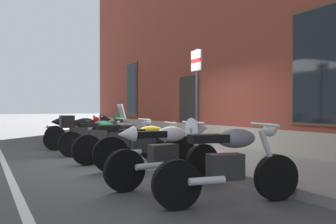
{
  "coord_description": "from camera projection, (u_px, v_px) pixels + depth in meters",
  "views": [
    {
      "loc": [
        7.03,
        -3.64,
        1.21
      ],
      "look_at": [
        -0.2,
        0.45,
        1.12
      ],
      "focal_mm": 35.52,
      "sensor_mm": 36.0,
      "label": 1
    }
  ],
  "objects": [
    {
      "name": "ground_plane",
      "position": [
        156.0,
        159.0,
        7.92
      ],
      "size": [
        140.0,
        140.0,
        0.0
      ],
      "primitive_type": "plane",
      "color": "#424244"
    },
    {
      "name": "sidewalk",
      "position": [
        200.0,
        152.0,
        8.55
      ],
      "size": [
        30.44,
        2.56,
        0.14
      ],
      "primitive_type": "cube",
      "color": "slate",
      "rests_on": "ground_plane"
    },
    {
      "name": "lane_stripe",
      "position": [
        7.0,
        171.0,
        6.35
      ],
      "size": [
        30.44,
        0.12,
        0.01
      ],
      "primitive_type": "cube",
      "color": "silver",
      "rests_on": "ground_plane"
    },
    {
      "name": "motorcycle_red_sport",
      "position": [
        80.0,
        129.0,
        10.96
      ],
      "size": [
        0.72,
        2.06,
        0.98
      ],
      "color": "black",
      "rests_on": "ground_plane"
    },
    {
      "name": "motorcycle_black_sport",
      "position": [
        85.0,
        130.0,
        9.72
      ],
      "size": [
        0.74,
        2.1,
        1.05
      ],
      "color": "black",
      "rests_on": "ground_plane"
    },
    {
      "name": "motorcycle_green_touring",
      "position": [
        95.0,
        134.0,
        8.47
      ],
      "size": [
        0.62,
        2.06,
        1.32
      ],
      "color": "black",
      "rests_on": "ground_plane"
    },
    {
      "name": "motorcycle_black_naked",
      "position": [
        122.0,
        141.0,
        7.42
      ],
      "size": [
        0.62,
        2.18,
        0.97
      ],
      "color": "black",
      "rests_on": "ground_plane"
    },
    {
      "name": "motorcycle_yellow_naked",
      "position": [
        147.0,
        146.0,
        6.44
      ],
      "size": [
        0.64,
        2.03,
        0.94
      ],
      "color": "black",
      "rests_on": "ground_plane"
    },
    {
      "name": "motorcycle_white_sport",
      "position": [
        170.0,
        149.0,
        5.2
      ],
      "size": [
        0.62,
        2.02,
        1.05
      ],
      "color": "black",
      "rests_on": "ground_plane"
    },
    {
      "name": "motorcycle_grey_naked",
      "position": [
        230.0,
        165.0,
        4.15
      ],
      "size": [
        0.69,
        1.96,
        1.02
      ],
      "color": "black",
      "rests_on": "ground_plane"
    },
    {
      "name": "parking_sign",
      "position": [
        197.0,
        87.0,
        7.13
      ],
      "size": [
        0.36,
        0.07,
        2.34
      ],
      "color": "#4C4C51",
      "rests_on": "sidewalk"
    },
    {
      "name": "barrel_planter",
      "position": [
        119.0,
        127.0,
        12.13
      ],
      "size": [
        0.64,
        0.64,
        0.92
      ],
      "color": "brown",
      "rests_on": "sidewalk"
    }
  ]
}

